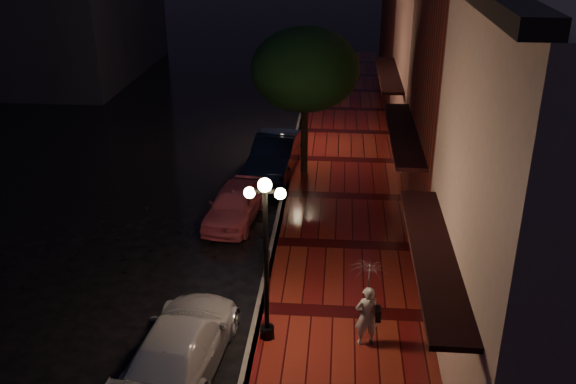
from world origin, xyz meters
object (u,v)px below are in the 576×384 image
at_px(navy_car, 275,154).
at_px(silver_car, 182,344).
at_px(pink_car, 235,204).
at_px(street_tree, 305,72).
at_px(streetlamp_near, 266,251).
at_px(woman_with_umbrella, 368,292).
at_px(streetlamp_far, 303,93).
at_px(parking_meter, 268,267).

relative_size(navy_car, silver_car, 1.00).
distance_m(pink_car, silver_car, 7.80).
bearing_deg(street_tree, streetlamp_near, -91.35).
relative_size(streetlamp_near, navy_car, 0.92).
bearing_deg(pink_car, woman_with_umbrella, -50.15).
bearing_deg(navy_car, streetlamp_near, -79.54).
height_order(navy_car, silver_car, navy_car).
relative_size(streetlamp_far, parking_meter, 3.36).
height_order(street_tree, pink_car, street_tree).
bearing_deg(navy_car, parking_meter, -79.69).
bearing_deg(streetlamp_far, navy_car, -108.87).
height_order(pink_car, parking_meter, parking_meter).
bearing_deg(navy_car, woman_with_umbrella, -67.61).
xyz_separation_m(street_tree, navy_car, (-1.21, 0.23, -3.47)).
distance_m(streetlamp_near, parking_meter, 2.68).
bearing_deg(streetlamp_near, street_tree, 88.65).
bearing_deg(woman_with_umbrella, parking_meter, -54.87).
height_order(navy_car, parking_meter, navy_car).
bearing_deg(silver_car, street_tree, -94.66).
height_order(pink_car, silver_car, silver_car).
distance_m(street_tree, navy_car, 3.69).
height_order(streetlamp_far, street_tree, street_tree).
distance_m(pink_car, woman_with_umbrella, 8.02).
bearing_deg(pink_car, street_tree, 70.89).
bearing_deg(streetlamp_far, streetlamp_near, -90.00).
height_order(streetlamp_near, parking_meter, streetlamp_near).
height_order(pink_car, navy_car, navy_car).
bearing_deg(streetlamp_near, navy_car, 94.84).
distance_m(streetlamp_far, parking_meter, 12.04).
xyz_separation_m(streetlamp_far, woman_with_umbrella, (2.44, -14.03, -0.96)).
distance_m(navy_car, parking_meter, 9.17).
bearing_deg(streetlamp_near, woman_with_umbrella, -0.76).
height_order(streetlamp_far, parking_meter, streetlamp_far).
xyz_separation_m(silver_car, parking_meter, (1.67, 3.21, 0.25)).
relative_size(navy_car, parking_meter, 3.65).
bearing_deg(streetlamp_far, pink_car, -104.30).
height_order(streetlamp_near, navy_car, streetlamp_near).
bearing_deg(streetlamp_far, parking_meter, -90.96).
relative_size(street_tree, silver_car, 1.24).
distance_m(streetlamp_far, woman_with_umbrella, 14.28).
relative_size(streetlamp_far, woman_with_umbrella, 1.92).
relative_size(navy_car, woman_with_umbrella, 2.08).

